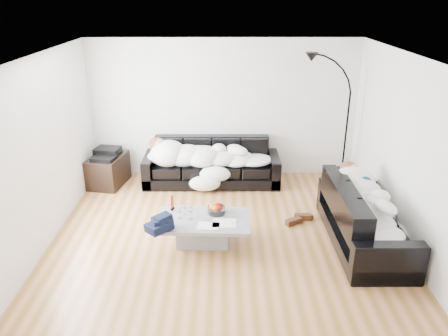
{
  "coord_description": "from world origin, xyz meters",
  "views": [
    {
      "loc": [
        -0.02,
        -5.75,
        3.38
      ],
      "look_at": [
        0.0,
        0.3,
        0.9
      ],
      "focal_mm": 35.0,
      "sensor_mm": 36.0,
      "label": 1
    }
  ],
  "objects_px": {
    "stereo": "(106,153)",
    "floor_lamp": "(346,129)",
    "candle_right": "(173,202)",
    "sleeper_back": "(211,152)",
    "shoes": "(298,219)",
    "sleeper_right": "(367,202)",
    "fruit_bowl": "(216,208)",
    "candle_left": "(171,203)",
    "wine_glass_c": "(191,213)",
    "wine_glass_a": "(185,209)",
    "av_cabinet": "(108,170)",
    "wine_glass_b": "(180,213)",
    "coffee_table": "(203,231)",
    "sofa_right": "(365,216)",
    "sofa_back": "(212,162)"
  },
  "relations": [
    {
      "from": "sofa_back",
      "to": "shoes",
      "type": "bearing_deg",
      "value": -47.83
    },
    {
      "from": "coffee_table",
      "to": "shoes",
      "type": "distance_m",
      "value": 1.59
    },
    {
      "from": "wine_glass_a",
      "to": "wine_glass_c",
      "type": "distance_m",
      "value": 0.17
    },
    {
      "from": "sleeper_right",
      "to": "candle_left",
      "type": "height_order",
      "value": "sleeper_right"
    },
    {
      "from": "sleeper_right",
      "to": "wine_glass_b",
      "type": "distance_m",
      "value": 2.62
    },
    {
      "from": "sleeper_back",
      "to": "sleeper_right",
      "type": "height_order",
      "value": "sleeper_right"
    },
    {
      "from": "sofa_back",
      "to": "shoes",
      "type": "xyz_separation_m",
      "value": [
        1.38,
        -1.53,
        -0.36
      ]
    },
    {
      "from": "wine_glass_a",
      "to": "candle_left",
      "type": "xyz_separation_m",
      "value": [
        -0.2,
        0.13,
        0.03
      ]
    },
    {
      "from": "sofa_back",
      "to": "sleeper_back",
      "type": "xyz_separation_m",
      "value": [
        -0.0,
        -0.05,
        0.22
      ]
    },
    {
      "from": "sleeper_back",
      "to": "candle_right",
      "type": "bearing_deg",
      "value": -106.75
    },
    {
      "from": "av_cabinet",
      "to": "coffee_table",
      "type": "bearing_deg",
      "value": -36.78
    },
    {
      "from": "sleeper_back",
      "to": "shoes",
      "type": "relative_size",
      "value": 4.73
    },
    {
      "from": "stereo",
      "to": "floor_lamp",
      "type": "relative_size",
      "value": 0.21
    },
    {
      "from": "sofa_back",
      "to": "coffee_table",
      "type": "height_order",
      "value": "sofa_back"
    },
    {
      "from": "sofa_back",
      "to": "coffee_table",
      "type": "xyz_separation_m",
      "value": [
        -0.08,
        -2.13,
        -0.22
      ]
    },
    {
      "from": "sofa_right",
      "to": "floor_lamp",
      "type": "relative_size",
      "value": 1.0
    },
    {
      "from": "sofa_right",
      "to": "wine_glass_c",
      "type": "distance_m",
      "value": 2.46
    },
    {
      "from": "sleeper_back",
      "to": "floor_lamp",
      "type": "distance_m",
      "value": 2.48
    },
    {
      "from": "sleeper_right",
      "to": "candle_right",
      "type": "distance_m",
      "value": 2.77
    },
    {
      "from": "shoes",
      "to": "floor_lamp",
      "type": "relative_size",
      "value": 0.21
    },
    {
      "from": "sofa_back",
      "to": "fruit_bowl",
      "type": "height_order",
      "value": "sofa_back"
    },
    {
      "from": "candle_left",
      "to": "candle_right",
      "type": "distance_m",
      "value": 0.05
    },
    {
      "from": "stereo",
      "to": "coffee_table",
      "type": "bearing_deg",
      "value": -36.63
    },
    {
      "from": "wine_glass_a",
      "to": "shoes",
      "type": "bearing_deg",
      "value": 14.96
    },
    {
      "from": "fruit_bowl",
      "to": "av_cabinet",
      "type": "distance_m",
      "value": 2.78
    },
    {
      "from": "wine_glass_b",
      "to": "wine_glass_c",
      "type": "bearing_deg",
      "value": -7.72
    },
    {
      "from": "coffee_table",
      "to": "candle_right",
      "type": "xyz_separation_m",
      "value": [
        -0.45,
        0.32,
        0.3
      ]
    },
    {
      "from": "wine_glass_b",
      "to": "candle_left",
      "type": "xyz_separation_m",
      "value": [
        -0.14,
        0.25,
        0.03
      ]
    },
    {
      "from": "sleeper_back",
      "to": "wine_glass_a",
      "type": "bearing_deg",
      "value": -100.05
    },
    {
      "from": "sofa_right",
      "to": "wine_glass_c",
      "type": "height_order",
      "value": "sofa_right"
    },
    {
      "from": "coffee_table",
      "to": "wine_glass_c",
      "type": "distance_m",
      "value": 0.33
    },
    {
      "from": "candle_right",
      "to": "floor_lamp",
      "type": "height_order",
      "value": "floor_lamp"
    },
    {
      "from": "sleeper_right",
      "to": "av_cabinet",
      "type": "distance_m",
      "value": 4.63
    },
    {
      "from": "candle_right",
      "to": "stereo",
      "type": "distance_m",
      "value": 2.23
    },
    {
      "from": "wine_glass_c",
      "to": "shoes",
      "type": "distance_m",
      "value": 1.79
    },
    {
      "from": "candle_left",
      "to": "av_cabinet",
      "type": "bearing_deg",
      "value": 127.54
    },
    {
      "from": "sleeper_right",
      "to": "stereo",
      "type": "distance_m",
      "value": 4.61
    },
    {
      "from": "coffee_table",
      "to": "fruit_bowl",
      "type": "height_order",
      "value": "fruit_bowl"
    },
    {
      "from": "sofa_right",
      "to": "av_cabinet",
      "type": "relative_size",
      "value": 2.62
    },
    {
      "from": "wine_glass_a",
      "to": "shoes",
      "type": "relative_size",
      "value": 0.37
    },
    {
      "from": "sleeper_back",
      "to": "sleeper_right",
      "type": "bearing_deg",
      "value": -42.88
    },
    {
      "from": "wine_glass_c",
      "to": "stereo",
      "type": "xyz_separation_m",
      "value": [
        -1.67,
        2.06,
        0.14
      ]
    },
    {
      "from": "wine_glass_a",
      "to": "candle_right",
      "type": "relative_size",
      "value": 0.76
    },
    {
      "from": "sofa_right",
      "to": "wine_glass_a",
      "type": "xyz_separation_m",
      "value": [
        -2.56,
        0.12,
        0.04
      ]
    },
    {
      "from": "sleeper_right",
      "to": "fruit_bowl",
      "type": "distance_m",
      "value": 2.12
    },
    {
      "from": "sofa_right",
      "to": "av_cabinet",
      "type": "xyz_separation_m",
      "value": [
        -4.14,
        2.04,
        -0.15
      ]
    },
    {
      "from": "stereo",
      "to": "floor_lamp",
      "type": "bearing_deg",
      "value": 12.42
    },
    {
      "from": "wine_glass_a",
      "to": "av_cabinet",
      "type": "distance_m",
      "value": 2.49
    },
    {
      "from": "av_cabinet",
      "to": "fruit_bowl",
      "type": "bearing_deg",
      "value": -31.39
    },
    {
      "from": "fruit_bowl",
      "to": "candle_left",
      "type": "distance_m",
      "value": 0.66
    }
  ]
}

